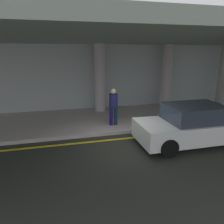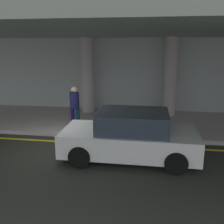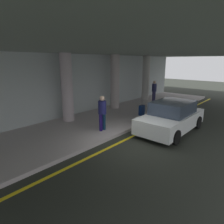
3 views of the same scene
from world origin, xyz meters
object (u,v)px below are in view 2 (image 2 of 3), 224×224
support_column_far_left (88,76)px  traveler_with_luggage (75,104)px  suitcase_upright_primary (162,123)px  support_column_left_mid (170,77)px  car_white (130,136)px

support_column_far_left → traveler_with_luggage: support_column_far_left is taller
support_column_far_left → suitcase_upright_primary: bearing=-35.0°
support_column_left_mid → car_white: 5.29m
traveler_with_luggage → suitcase_upright_primary: traveler_with_luggage is taller
traveler_with_luggage → car_white: bearing=-154.7°
support_column_far_left → suitcase_upright_primary: (3.60, -2.52, -1.51)m
support_column_left_mid → suitcase_upright_primary: (-0.40, -2.52, -1.51)m
traveler_with_luggage → suitcase_upright_primary: size_ratio=1.87×
suitcase_upright_primary → support_column_left_mid: bearing=90.0°
support_column_far_left → support_column_left_mid: 4.00m
support_column_left_mid → car_white: (-1.47, -4.92, -1.26)m
support_column_left_mid → traveler_with_luggage: 4.77m
suitcase_upright_primary → traveler_with_luggage: bearing=-169.9°
support_column_left_mid → car_white: size_ratio=0.89×
traveler_with_luggage → support_column_far_left: bearing=-19.2°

